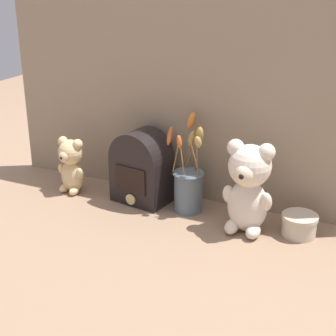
{
  "coord_description": "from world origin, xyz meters",
  "views": [
    {
      "loc": [
        0.68,
        -1.44,
        0.81
      ],
      "look_at": [
        0.0,
        0.02,
        0.16
      ],
      "focal_mm": 55.0,
      "sensor_mm": 36.0,
      "label": 1
    }
  ],
  "objects_px": {
    "teddy_bear_large": "(248,186)",
    "decorative_tin_tall": "(299,225)",
    "flower_vase": "(189,183)",
    "vintage_radio": "(142,167)",
    "teddy_bear_medium": "(71,164)"
  },
  "relations": [
    {
      "from": "decorative_tin_tall",
      "to": "flower_vase",
      "type": "bearing_deg",
      "value": 177.56
    },
    {
      "from": "flower_vase",
      "to": "vintage_radio",
      "type": "xyz_separation_m",
      "value": [
        -0.18,
        0.0,
        0.03
      ]
    },
    {
      "from": "flower_vase",
      "to": "vintage_radio",
      "type": "relative_size",
      "value": 1.27
    },
    {
      "from": "teddy_bear_medium",
      "to": "decorative_tin_tall",
      "type": "height_order",
      "value": "teddy_bear_medium"
    },
    {
      "from": "teddy_bear_large",
      "to": "teddy_bear_medium",
      "type": "relative_size",
      "value": 1.43
    },
    {
      "from": "teddy_bear_large",
      "to": "decorative_tin_tall",
      "type": "relative_size",
      "value": 2.65
    },
    {
      "from": "teddy_bear_large",
      "to": "vintage_radio",
      "type": "height_order",
      "value": "teddy_bear_large"
    },
    {
      "from": "teddy_bear_medium",
      "to": "vintage_radio",
      "type": "height_order",
      "value": "vintage_radio"
    },
    {
      "from": "teddy_bear_large",
      "to": "decorative_tin_tall",
      "type": "distance_m",
      "value": 0.21
    },
    {
      "from": "vintage_radio",
      "to": "decorative_tin_tall",
      "type": "relative_size",
      "value": 2.33
    },
    {
      "from": "teddy_bear_medium",
      "to": "teddy_bear_large",
      "type": "bearing_deg",
      "value": -1.84
    },
    {
      "from": "teddy_bear_medium",
      "to": "vintage_radio",
      "type": "relative_size",
      "value": 0.8
    },
    {
      "from": "teddy_bear_large",
      "to": "decorative_tin_tall",
      "type": "height_order",
      "value": "teddy_bear_large"
    },
    {
      "from": "teddy_bear_large",
      "to": "teddy_bear_medium",
      "type": "height_order",
      "value": "teddy_bear_large"
    },
    {
      "from": "teddy_bear_large",
      "to": "flower_vase",
      "type": "relative_size",
      "value": 0.9
    }
  ]
}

